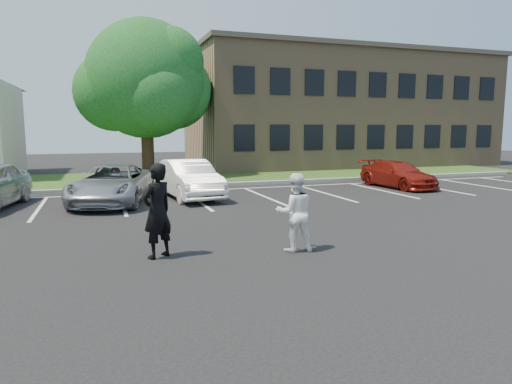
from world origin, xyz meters
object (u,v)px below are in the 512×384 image
at_px(tree, 147,82).
at_px(car_white_sedan, 189,179).
at_px(car_red_compact, 398,174).
at_px(car_silver_minivan, 112,184).
at_px(man_white_shirt, 295,212).
at_px(man_black_suit, 157,211).
at_px(office_building, 339,110).

bearing_deg(tree, car_white_sedan, -86.13).
bearing_deg(car_red_compact, car_white_sedan, 175.05).
bearing_deg(car_silver_minivan, man_white_shirt, -49.94).
height_order(tree, car_red_compact, tree).
height_order(man_black_suit, car_red_compact, man_black_suit).
distance_m(man_white_shirt, car_silver_minivan, 9.07).
bearing_deg(car_red_compact, office_building, 67.32).
bearing_deg(car_white_sedan, man_white_shirt, -91.69).
relative_size(man_black_suit, car_red_compact, 0.48).
relative_size(man_black_suit, car_white_sedan, 0.44).
bearing_deg(office_building, car_silver_minivan, -141.29).
distance_m(car_silver_minivan, car_red_compact, 12.89).
relative_size(office_building, man_black_suit, 10.93).
bearing_deg(car_white_sedan, man_black_suit, -111.86).
distance_m(office_building, man_white_shirt, 25.97).
height_order(office_building, car_silver_minivan, office_building).
bearing_deg(office_building, car_white_sedan, -136.90).
bearing_deg(tree, car_red_compact, -39.90).
bearing_deg(tree, man_black_suit, -95.52).
relative_size(tree, car_white_sedan, 1.90).
height_order(man_white_shirt, car_silver_minivan, man_white_shirt).
distance_m(tree, car_silver_minivan, 10.62).
relative_size(office_building, car_silver_minivan, 4.34).
bearing_deg(tree, man_white_shirt, -85.59).
distance_m(man_black_suit, car_white_sedan, 8.57).
xyz_separation_m(office_building, tree, (-14.77, -4.44, 1.19)).
xyz_separation_m(man_black_suit, car_white_sedan, (2.25, 8.27, -0.26)).
distance_m(tree, man_black_suit, 17.71).
distance_m(man_black_suit, man_white_shirt, 3.04).
xyz_separation_m(car_silver_minivan, car_red_compact, (12.88, 0.45, -0.10)).
xyz_separation_m(man_black_suit, car_red_compact, (12.19, 8.28, -0.41)).
bearing_deg(man_black_suit, man_white_shirt, 136.97).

